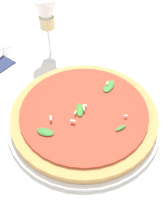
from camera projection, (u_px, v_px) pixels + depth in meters
The scene contains 3 objects.
ground_plane at pixel (71, 123), 0.60m from camera, with size 6.00×6.00×0.00m, color silver.
pizza_arugula_main at pixel (84, 116), 0.60m from camera, with size 0.35×0.35×0.05m.
wine_glass at pixel (46, 16), 0.68m from camera, with size 0.08×0.08×0.17m.
Camera 1 is at (-0.34, -0.17, 0.47)m, focal length 42.00 mm.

